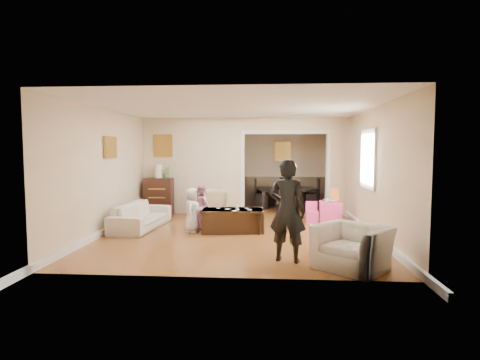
# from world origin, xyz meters

# --- Properties ---
(floor) EXTENTS (7.00, 7.00, 0.00)m
(floor) POSITION_xyz_m (0.00, 0.00, 0.00)
(floor) COLOR #AA662C
(floor) RESTS_ON ground
(partition_left) EXTENTS (2.75, 0.18, 2.60)m
(partition_left) POSITION_xyz_m (-1.38, 1.80, 1.30)
(partition_left) COLOR beige
(partition_left) RESTS_ON ground
(partition_right) EXTENTS (0.55, 0.18, 2.60)m
(partition_right) POSITION_xyz_m (2.48, 1.80, 1.30)
(partition_right) COLOR beige
(partition_right) RESTS_ON ground
(partition_header) EXTENTS (2.22, 0.18, 0.35)m
(partition_header) POSITION_xyz_m (1.10, 1.80, 2.42)
(partition_header) COLOR beige
(partition_header) RESTS_ON partition_right
(window_pane) EXTENTS (0.03, 0.95, 1.10)m
(window_pane) POSITION_xyz_m (2.73, -0.40, 1.55)
(window_pane) COLOR white
(window_pane) RESTS_ON ground
(framed_art_partition) EXTENTS (0.45, 0.03, 0.55)m
(framed_art_partition) POSITION_xyz_m (-2.20, 1.70, 1.85)
(framed_art_partition) COLOR brown
(framed_art_partition) RESTS_ON partition_left
(framed_art_sofa_wall) EXTENTS (0.03, 0.55, 0.40)m
(framed_art_sofa_wall) POSITION_xyz_m (-2.71, -0.60, 1.80)
(framed_art_sofa_wall) COLOR brown
(framed_art_alcove) EXTENTS (0.45, 0.03, 0.55)m
(framed_art_alcove) POSITION_xyz_m (1.10, 3.44, 1.70)
(framed_art_alcove) COLOR brown
(sofa) EXTENTS (0.90, 1.98, 0.56)m
(sofa) POSITION_xyz_m (-2.17, -0.31, 0.28)
(sofa) COLOR beige
(sofa) RESTS_ON ground
(armchair_back) EXTENTS (1.08, 1.09, 0.75)m
(armchair_back) POSITION_xyz_m (-0.90, 1.33, 0.38)
(armchair_back) COLOR tan
(armchair_back) RESTS_ON ground
(armchair_front) EXTENTS (1.30, 1.28, 0.64)m
(armchair_front) POSITION_xyz_m (1.88, -2.97, 0.32)
(armchair_front) COLOR beige
(armchair_front) RESTS_ON ground
(dresser) EXTENTS (0.72, 0.41, 1.00)m
(dresser) POSITION_xyz_m (-2.25, 1.41, 0.50)
(dresser) COLOR #371B10
(dresser) RESTS_ON ground
(table_lamp) EXTENTS (0.22, 0.22, 0.36)m
(table_lamp) POSITION_xyz_m (-2.25, 1.41, 1.18)
(table_lamp) COLOR #F7EBC9
(table_lamp) RESTS_ON dresser
(potted_plant) EXTENTS (0.26, 0.23, 0.29)m
(potted_plant) POSITION_xyz_m (-2.05, 1.41, 1.14)
(potted_plant) COLOR #497936
(potted_plant) RESTS_ON dresser
(coffee_table) EXTENTS (1.35, 0.79, 0.48)m
(coffee_table) POSITION_xyz_m (-0.11, -0.53, 0.24)
(coffee_table) COLOR #362011
(coffee_table) RESTS_ON ground
(coffee_cup) EXTENTS (0.11, 0.11, 0.09)m
(coffee_cup) POSITION_xyz_m (-0.01, -0.58, 0.53)
(coffee_cup) COLOR white
(coffee_cup) RESTS_ON coffee_table
(play_table) EXTENTS (0.55, 0.55, 0.49)m
(play_table) POSITION_xyz_m (2.15, 0.73, 0.25)
(play_table) COLOR #EC3E8E
(play_table) RESTS_ON ground
(cereal_box) EXTENTS (0.20, 0.09, 0.30)m
(cereal_box) POSITION_xyz_m (2.27, 0.83, 0.64)
(cereal_box) COLOR yellow
(cereal_box) RESTS_ON play_table
(cyan_cup) EXTENTS (0.08, 0.08, 0.08)m
(cyan_cup) POSITION_xyz_m (2.05, 0.68, 0.53)
(cyan_cup) COLOR #29C9CE
(cyan_cup) RESTS_ON play_table
(toy_block) EXTENTS (0.09, 0.08, 0.05)m
(toy_block) POSITION_xyz_m (2.03, 0.85, 0.52)
(toy_block) COLOR red
(toy_block) RESTS_ON play_table
(play_bowl) EXTENTS (0.22, 0.22, 0.05)m
(play_bowl) POSITION_xyz_m (2.20, 0.61, 0.52)
(play_bowl) COLOR white
(play_bowl) RESTS_ON play_table
(dining_table) EXTENTS (1.90, 1.30, 0.61)m
(dining_table) POSITION_xyz_m (1.21, 2.85, 0.31)
(dining_table) COLOR black
(dining_table) RESTS_ON ground
(adult_person) EXTENTS (0.67, 0.54, 1.61)m
(adult_person) POSITION_xyz_m (0.94, -2.65, 0.81)
(adult_person) COLOR black
(adult_person) RESTS_ON ground
(child_kneel_a) EXTENTS (0.33, 0.48, 0.95)m
(child_kneel_a) POSITION_xyz_m (-0.96, -0.68, 0.47)
(child_kneel_a) COLOR silver
(child_kneel_a) RESTS_ON ground
(child_kneel_b) EXTENTS (0.55, 0.59, 0.98)m
(child_kneel_b) POSITION_xyz_m (-0.81, -0.23, 0.49)
(child_kneel_b) COLOR pink
(child_kneel_b) RESTS_ON ground
(child_toddler) EXTENTS (0.45, 0.46, 0.78)m
(child_toddler) POSITION_xyz_m (0.94, 0.22, 0.39)
(child_toddler) COLOR black
(child_toddler) RESTS_ON ground
(craft_papers) EXTENTS (0.80, 0.48, 0.00)m
(craft_papers) POSITION_xyz_m (-0.05, -0.55, 0.48)
(craft_papers) COLOR white
(craft_papers) RESTS_ON coffee_table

